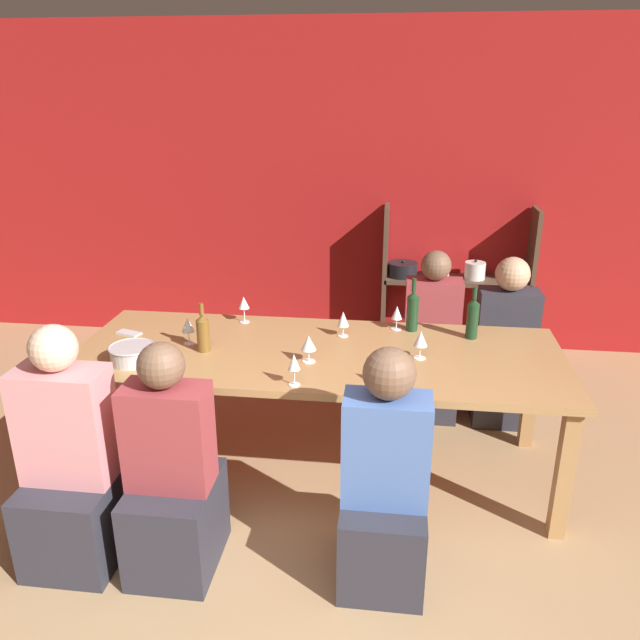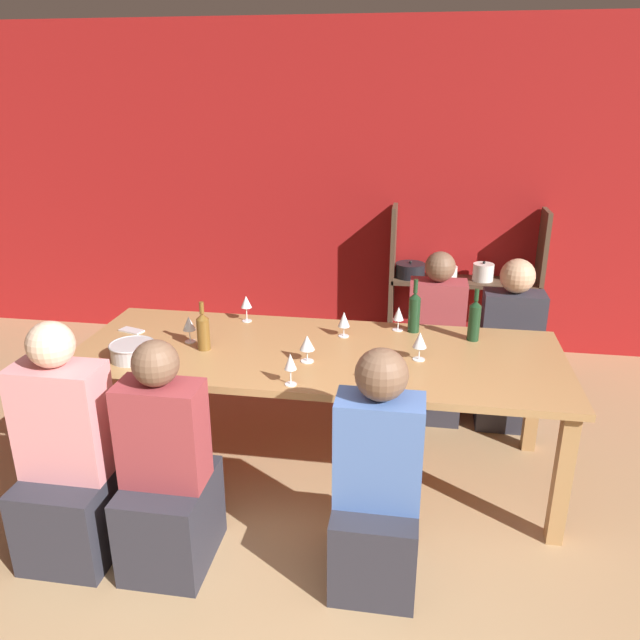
# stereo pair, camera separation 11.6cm
# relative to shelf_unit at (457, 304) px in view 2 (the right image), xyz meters

# --- Properties ---
(wall_back_red) EXTENTS (8.80, 0.06, 2.70)m
(wall_back_red) POSITION_rel_shelf_unit_xyz_m (-0.72, 0.20, 0.90)
(wall_back_red) COLOR #A31919
(wall_back_red) RESTS_ON ground_plane
(shelf_unit) EXTENTS (1.23, 0.30, 1.27)m
(shelf_unit) POSITION_rel_shelf_unit_xyz_m (0.00, 0.00, 0.00)
(shelf_unit) COLOR #4C3828
(shelf_unit) RESTS_ON ground_plane
(dining_table) EXTENTS (2.75, 1.04, 0.78)m
(dining_table) POSITION_rel_shelf_unit_xyz_m (-0.88, -1.92, 0.25)
(dining_table) COLOR #AD7F4C
(dining_table) RESTS_ON ground_plane
(mixing_bowl) EXTENTS (0.25, 0.25, 0.09)m
(mixing_bowl) POSITION_rel_shelf_unit_xyz_m (-1.85, -2.18, 0.37)
(mixing_bowl) COLOR #B7BABC
(mixing_bowl) RESTS_ON dining_table
(wine_bottle_green) EXTENTS (0.07, 0.07, 0.28)m
(wine_bottle_green) POSITION_rel_shelf_unit_xyz_m (-1.52, -1.99, 0.44)
(wine_bottle_green) COLOR brown
(wine_bottle_green) RESTS_ON dining_table
(wine_bottle_dark) EXTENTS (0.07, 0.07, 0.33)m
(wine_bottle_dark) POSITION_rel_shelf_unit_xyz_m (-0.35, -1.53, 0.45)
(wine_bottle_dark) COLOR #19381E
(wine_bottle_dark) RESTS_ON dining_table
(wine_bottle_amber) EXTENTS (0.07, 0.07, 0.32)m
(wine_bottle_amber) POSITION_rel_shelf_unit_xyz_m (-0.00, -1.61, 0.45)
(wine_bottle_amber) COLOR #19381E
(wine_bottle_amber) RESTS_ON dining_table
(wine_glass_empty_a) EXTENTS (0.07, 0.07, 0.15)m
(wine_glass_empty_a) POSITION_rel_shelf_unit_xyz_m (-0.44, -1.52, 0.43)
(wine_glass_empty_a) COLOR white
(wine_glass_empty_a) RESTS_ON dining_table
(wine_glass_red_a) EXTENTS (0.07, 0.07, 0.16)m
(wine_glass_red_a) POSITION_rel_shelf_unit_xyz_m (-1.63, -1.90, 0.43)
(wine_glass_red_a) COLOR white
(wine_glass_red_a) RESTS_ON dining_table
(wine_glass_red_b) EXTENTS (0.06, 0.06, 0.17)m
(wine_glass_red_b) POSITION_rel_shelf_unit_xyz_m (-0.94, -2.35, 0.44)
(wine_glass_red_b) COLOR white
(wine_glass_red_b) RESTS_ON dining_table
(wine_glass_empty_b) EXTENTS (0.08, 0.08, 0.15)m
(wine_glass_empty_b) POSITION_rel_shelf_unit_xyz_m (-0.91, -2.06, 0.43)
(wine_glass_empty_b) COLOR white
(wine_glass_empty_b) RESTS_ON dining_table
(wine_glass_red_c) EXTENTS (0.07, 0.07, 0.17)m
(wine_glass_red_c) POSITION_rel_shelf_unit_xyz_m (-1.40, -1.52, 0.45)
(wine_glass_red_c) COLOR white
(wine_glass_red_c) RESTS_ON dining_table
(wine_glass_red_d) EXTENTS (0.07, 0.07, 0.15)m
(wine_glass_red_d) POSITION_rel_shelf_unit_xyz_m (-0.76, -1.67, 0.43)
(wine_glass_red_d) COLOR white
(wine_glass_red_d) RESTS_ON dining_table
(wine_glass_white_a) EXTENTS (0.08, 0.08, 0.16)m
(wine_glass_white_a) POSITION_rel_shelf_unit_xyz_m (-0.31, -1.94, 0.43)
(wine_glass_white_a) COLOR white
(wine_glass_white_a) RESTS_ON dining_table
(wine_glass_empty_c) EXTENTS (0.07, 0.07, 0.15)m
(wine_glass_empty_c) POSITION_rel_shelf_unit_xyz_m (-0.47, -2.30, 0.43)
(wine_glass_empty_c) COLOR white
(wine_glass_empty_c) RESTS_ON dining_table
(cell_phone) EXTENTS (0.16, 0.11, 0.01)m
(cell_phone) POSITION_rel_shelf_unit_xyz_m (-2.04, -1.80, 0.33)
(cell_phone) COLOR silver
(cell_phone) RESTS_ON dining_table
(person_near_a) EXTENTS (0.38, 0.48, 1.15)m
(person_near_a) POSITION_rel_shelf_unit_xyz_m (-1.45, -2.78, -0.03)
(person_near_a) COLOR #2D2D38
(person_near_a) RESTS_ON ground_plane
(person_far_a) EXTENTS (0.38, 0.47, 1.17)m
(person_far_a) POSITION_rel_shelf_unit_xyz_m (-0.20, -1.08, -0.02)
(person_far_a) COLOR #2D2D38
(person_far_a) RESTS_ON ground_plane
(person_near_b) EXTENTS (0.41, 0.52, 1.21)m
(person_near_b) POSITION_rel_shelf_unit_xyz_m (-1.94, -2.77, -0.01)
(person_near_b) COLOR #2D2D38
(person_near_b) RESTS_ON ground_plane
(person_far_b) EXTENTS (0.39, 0.49, 1.14)m
(person_far_b) POSITION_rel_shelf_unit_xyz_m (0.30, -1.08, -0.03)
(person_far_b) COLOR #2D2D38
(person_far_b) RESTS_ON ground_plane
(person_near_c) EXTENTS (0.38, 0.48, 1.16)m
(person_near_c) POSITION_rel_shelf_unit_xyz_m (-0.47, -2.74, -0.02)
(person_near_c) COLOR #2D2D38
(person_near_c) RESTS_ON ground_plane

